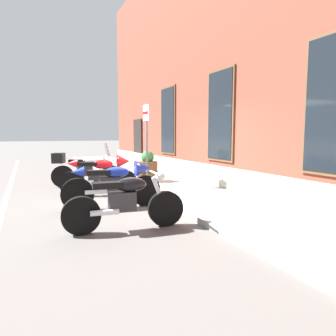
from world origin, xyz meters
TOP-DOWN VIEW (x-y plane):
  - ground_plane at (0.00, 0.00)m, footprint 140.00×140.00m
  - sidewalk at (0.00, 1.11)m, footprint 26.42×2.23m
  - lane_stripe at (0.00, -3.20)m, footprint 26.42×0.12m
  - brick_pub_facade at (0.00, 4.82)m, footprint 20.42×5.29m
  - motorcycle_silver_touring at (-2.21, -1.17)m, footprint 1.02×2.01m
  - motorcycle_red_sport at (-0.77, -0.94)m, footprint 0.77×1.96m
  - motorcycle_blue_sport at (0.72, -0.98)m, footprint 0.63×2.12m
  - motorcycle_black_naked at (2.31, -1.24)m, footprint 0.62×2.02m
  - parking_sign at (-0.93, 0.37)m, footprint 0.36×0.07m
  - barrel_planter at (-1.77, 0.73)m, footprint 0.65×0.65m

SIDE VIEW (x-z plane):
  - ground_plane at x=0.00m, z-range 0.00..0.00m
  - lane_stripe at x=0.00m, z-range 0.00..0.01m
  - sidewalk at x=0.00m, z-range 0.00..0.12m
  - motorcycle_black_naked at x=2.31m, z-range 0.00..0.95m
  - barrel_planter at x=-1.77m, z-range 0.04..1.00m
  - motorcycle_silver_touring at x=-2.21m, z-range -0.11..1.21m
  - motorcycle_blue_sport at x=0.72m, z-range 0.05..1.07m
  - motorcycle_red_sport at x=-0.77m, z-range 0.04..1.11m
  - parking_sign at x=-0.93m, z-range 0.46..2.77m
  - brick_pub_facade at x=0.00m, z-range -0.01..8.29m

